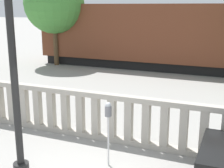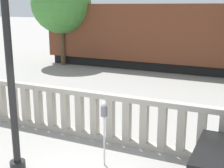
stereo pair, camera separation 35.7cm
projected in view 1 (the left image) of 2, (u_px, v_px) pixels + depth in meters
name	position (u px, v px, depth m)	size (l,w,h in m)	color
balustrade	(120.00, 119.00, 8.49)	(17.79, 0.24, 1.36)	#ADA599
parking_meter	(108.00, 116.00, 7.13)	(0.16, 0.16, 1.57)	silver
train_near	(193.00, 36.00, 17.63)	(18.34, 2.64, 4.40)	black
tree_left	(54.00, 3.00, 19.07)	(3.71, 3.71, 5.69)	#4C3823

